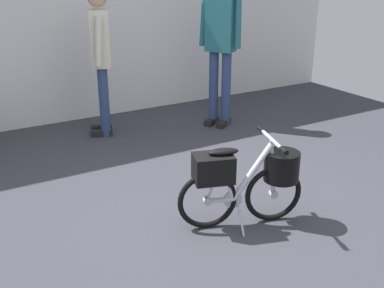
% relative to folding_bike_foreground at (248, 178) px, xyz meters
% --- Properties ---
extents(ground_plane, '(8.00, 8.00, 0.00)m').
position_rel_folding_bike_foreground_xyz_m(ground_plane, '(-0.36, 0.13, -0.37)').
color(ground_plane, '#38383F').
extents(folding_bike_foreground, '(0.91, 0.53, 0.68)m').
position_rel_folding_bike_foreground_xyz_m(folding_bike_foreground, '(0.00, 0.00, 0.00)').
color(folding_bike_foreground, black).
rests_on(folding_bike_foreground, ground_plane).
extents(visitor_near_wall, '(0.35, 0.51, 1.61)m').
position_rel_folding_bike_foreground_xyz_m(visitor_near_wall, '(-0.18, 2.43, 0.54)').
color(visitor_near_wall, navy).
rests_on(visitor_near_wall, ground_plane).
extents(visitor_browsing, '(0.38, 0.45, 1.82)m').
position_rel_folding_bike_foreground_xyz_m(visitor_browsing, '(1.12, 2.06, 0.69)').
color(visitor_browsing, navy).
rests_on(visitor_browsing, ground_plane).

